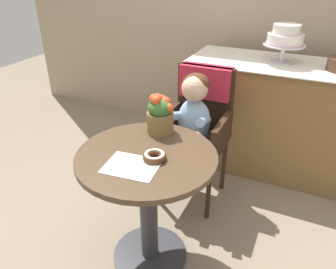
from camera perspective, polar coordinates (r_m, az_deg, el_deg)
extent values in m
plane|color=gray|center=(2.11, -3.12, -20.24)|extent=(8.00, 8.00, 0.00)
cylinder|color=#4C3826|center=(1.65, -3.76, -3.90)|extent=(0.72, 0.72, 0.03)
cylinder|color=#333338|center=(1.87, -3.41, -13.25)|extent=(0.10, 0.10, 0.69)
cylinder|color=#333338|center=(2.11, -3.13, -20.06)|extent=(0.44, 0.44, 0.02)
cube|color=#332114|center=(2.26, 4.59, -1.19)|extent=(0.42, 0.42, 0.04)
cube|color=#332114|center=(2.31, 6.50, 6.38)|extent=(0.40, 0.04, 0.46)
cube|color=#332114|center=(2.27, 0.21, 2.26)|extent=(0.04, 0.38, 0.18)
cube|color=#332114|center=(2.16, 9.43, 0.36)|extent=(0.04, 0.38, 0.18)
cube|color=#B22338|center=(2.27, 6.67, 9.18)|extent=(0.36, 0.11, 0.22)
cylinder|color=#332114|center=(2.31, -1.44, -7.60)|extent=(0.03, 0.03, 0.45)
cylinder|color=#332114|center=(2.21, 7.10, -9.85)|extent=(0.03, 0.03, 0.45)
cylinder|color=#332114|center=(2.59, 2.06, -3.32)|extent=(0.03, 0.03, 0.45)
cylinder|color=#332114|center=(2.49, 9.73, -5.10)|extent=(0.03, 0.03, 0.45)
ellipsoid|color=#8CADCC|center=(2.16, 4.58, 2.53)|extent=(0.22, 0.16, 0.30)
sphere|color=#E0B293|center=(2.07, 4.72, 8.07)|extent=(0.17, 0.17, 0.17)
ellipsoid|color=#4C2D19|center=(2.08, 4.94, 8.82)|extent=(0.17, 0.17, 0.14)
cylinder|color=#8CADCC|center=(2.10, 1.35, 3.28)|extent=(0.08, 0.23, 0.13)
sphere|color=#E0B293|center=(2.06, 0.72, 0.65)|extent=(0.06, 0.06, 0.06)
cylinder|color=#8CADCC|center=(2.04, 6.26, 2.31)|extent=(0.08, 0.23, 0.13)
sphere|color=#E0B293|center=(2.01, 5.18, -0.31)|extent=(0.06, 0.06, 0.06)
cylinder|color=#3F4760|center=(2.16, 2.36, -0.66)|extent=(0.09, 0.22, 0.09)
cylinder|color=#3F4760|center=(2.17, 1.15, -5.88)|extent=(0.08, 0.08, 0.26)
cylinder|color=#3F4760|center=(2.13, 5.09, -1.26)|extent=(0.09, 0.22, 0.09)
cylinder|color=#3F4760|center=(2.13, 3.87, -6.56)|extent=(0.08, 0.08, 0.26)
cube|color=white|center=(1.56, -6.37, -5.54)|extent=(0.27, 0.22, 0.00)
torus|color=#4C2D19|center=(1.59, -2.38, -3.87)|extent=(0.12, 0.12, 0.04)
torus|color=white|center=(1.58, -2.38, -3.57)|extent=(0.10, 0.10, 0.02)
cylinder|color=brown|center=(1.82, -1.37, 2.15)|extent=(0.15, 0.15, 0.12)
ellipsoid|color=#38662D|center=(1.78, -1.40, 4.74)|extent=(0.14, 0.14, 0.10)
sphere|color=#E54C23|center=(1.76, 0.10, 4.63)|extent=(0.05, 0.05, 0.05)
sphere|color=#E54C23|center=(1.78, -0.48, 5.61)|extent=(0.06, 0.06, 0.06)
sphere|color=#E54C23|center=(1.81, -1.01, 6.16)|extent=(0.05, 0.05, 0.05)
sphere|color=#E54C23|center=(1.78, -1.88, 6.16)|extent=(0.07, 0.07, 0.07)
sphere|color=#E54C23|center=(1.76, -2.45, 6.33)|extent=(0.05, 0.05, 0.05)
sphere|color=#E54C23|center=(1.74, -2.10, 6.01)|extent=(0.05, 0.05, 0.05)
sphere|color=#E54C23|center=(1.76, -1.11, 4.26)|extent=(0.05, 0.05, 0.05)
cube|color=olive|center=(2.77, 19.76, 2.45)|extent=(1.50, 0.56, 0.90)
cube|color=white|center=(2.62, 21.37, 11.25)|extent=(1.56, 0.62, 0.01)
cylinder|color=silver|center=(2.62, 19.20, 11.85)|extent=(0.16, 0.16, 0.01)
cylinder|color=silver|center=(2.60, 19.43, 13.21)|extent=(0.03, 0.03, 0.12)
cylinder|color=silver|center=(2.59, 19.66, 14.57)|extent=(0.30, 0.30, 0.01)
cylinder|color=white|center=(2.58, 19.82, 15.46)|extent=(0.26, 0.25, 0.08)
cylinder|color=silver|center=(2.59, 19.72, 14.90)|extent=(0.26, 0.26, 0.01)
cylinder|color=white|center=(2.57, 20.09, 16.98)|extent=(0.19, 0.19, 0.07)
cylinder|color=silver|center=(2.57, 20.00, 16.48)|extent=(0.20, 0.20, 0.01)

